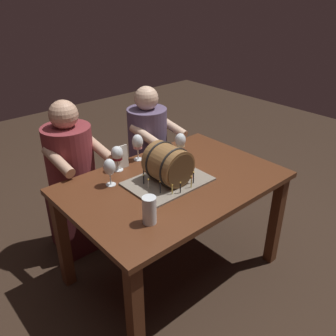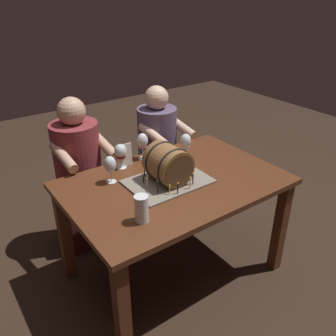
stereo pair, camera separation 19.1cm
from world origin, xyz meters
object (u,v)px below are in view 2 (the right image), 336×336
wine_glass_empty (110,165)px  person_seated_right (158,159)px  dining_table (174,195)px  menu_card (124,156)px  person_seated_left (80,180)px  wine_glass_red (120,152)px  beer_pint (141,210)px  barrel_cake (168,166)px  wine_glass_white (186,142)px  wine_glass_rose (143,142)px

wine_glass_empty → person_seated_right: bearing=35.9°
dining_table → menu_card: size_ratio=8.49×
menu_card → person_seated_left: bearing=121.9°
wine_glass_red → beer_pint: wine_glass_red is taller
beer_pint → person_seated_right: (0.74, 0.95, -0.30)m
menu_card → person_seated_right: (0.50, 0.35, -0.31)m
barrel_cake → wine_glass_white: (0.31, 0.22, 0.01)m
wine_glass_rose → menu_card: 0.17m
wine_glass_rose → beer_pint: bearing=-122.5°
wine_glass_red → menu_card: bearing=12.4°
wine_glass_rose → person_seated_left: size_ratio=0.16×
wine_glass_empty → person_seated_left: 0.59m
wine_glass_empty → wine_glass_rose: bearing=26.6°
dining_table → barrel_cake: (-0.04, 0.01, 0.22)m
wine_glass_white → wine_glass_rose: bearing=147.5°
beer_pint → person_seated_left: person_seated_left is taller
person_seated_right → dining_table: bearing=-116.3°
barrel_cake → wine_glass_rose: barrel_cake is taller
dining_table → menu_card: bearing=113.4°
wine_glass_rose → person_seated_right: bearing=43.4°
dining_table → wine_glass_white: size_ratio=7.60×
wine_glass_white → wine_glass_red: 0.46m
dining_table → wine_glass_red: wine_glass_red is taller
wine_glass_red → person_seated_right: bearing=33.8°
person_seated_left → dining_table: bearing=-63.7°
person_seated_left → person_seated_right: person_seated_left is taller
wine_glass_red → beer_pint: (-0.21, -0.59, -0.04)m
wine_glass_red → menu_card: size_ratio=1.07×
dining_table → barrel_cake: barrel_cake is taller
wine_glass_empty → wine_glass_white: bearing=0.9°
wine_glass_rose → menu_card: bearing=-169.5°
barrel_cake → wine_glass_empty: size_ratio=2.82×
menu_card → person_seated_left: person_seated_left is taller
person_seated_right → barrel_cake: bearing=-119.3°
barrel_cake → person_seated_right: person_seated_right is taller
menu_card → person_seated_right: person_seated_right is taller
wine_glass_rose → beer_pint: (-0.40, -0.63, -0.06)m
person_seated_left → person_seated_right: (0.70, -0.00, -0.03)m
dining_table → person_seated_right: person_seated_right is taller
barrel_cake → person_seated_left: 0.82m
wine_glass_white → wine_glass_red: size_ratio=1.04×
dining_table → beer_pint: (-0.39, -0.24, 0.18)m
wine_glass_rose → beer_pint: wine_glass_rose is taller
wine_glass_rose → person_seated_left: (-0.36, 0.32, -0.33)m
dining_table → wine_glass_empty: size_ratio=7.68×
wine_glass_empty → person_seated_left: person_seated_left is taller
dining_table → beer_pint: beer_pint is taller
beer_pint → dining_table: bearing=31.7°
dining_table → wine_glass_white: bearing=40.6°
barrel_cake → person_seated_left: bearing=113.6°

